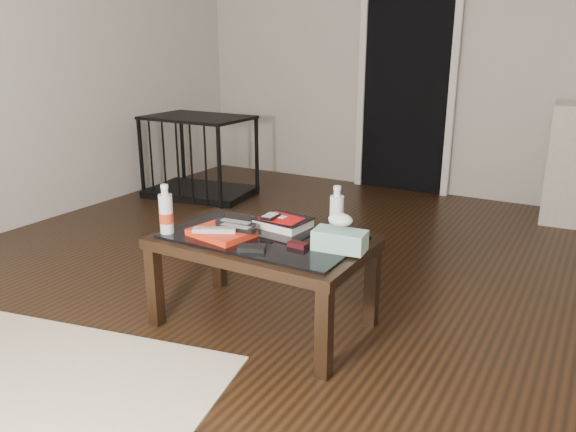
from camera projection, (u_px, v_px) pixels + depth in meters
name	position (u px, v px, depth m)	size (l,w,h in m)	color
ground	(320.00, 296.00, 3.09)	(5.00, 5.00, 0.00)	black
doorway	(407.00, 78.00, 5.01)	(0.90, 0.08, 2.07)	black
coffee_table	(263.00, 249.00, 2.67)	(1.00, 0.60, 0.46)	black
pet_crate	(200.00, 170.00, 5.04)	(0.98, 0.73, 0.71)	black
magazines	(221.00, 233.00, 2.64)	(0.28, 0.21, 0.03)	red
remote_silver	(214.00, 230.00, 2.61)	(0.20, 0.05, 0.02)	#B2B2B7
remote_black_front	(236.00, 228.00, 2.64)	(0.20, 0.05, 0.02)	black
remote_black_back	(236.00, 223.00, 2.70)	(0.20, 0.05, 0.02)	black
textbook	(283.00, 223.00, 2.77)	(0.25, 0.20, 0.05)	black
dvd_mailers	(281.00, 217.00, 2.76)	(0.19, 0.14, 0.01)	red
ipod	(270.00, 216.00, 2.75)	(0.06, 0.10, 0.02)	black
flip_phone	(298.00, 245.00, 2.50)	(0.09, 0.05, 0.02)	black
wallet	(252.00, 248.00, 2.47)	(0.12, 0.07, 0.02)	black
water_bottle_left	(166.00, 209.00, 2.66)	(0.07, 0.07, 0.24)	silver
water_bottle_right	(337.00, 211.00, 2.63)	(0.07, 0.07, 0.24)	white
tissue_box	(340.00, 240.00, 2.46)	(0.23, 0.12, 0.09)	#227F70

